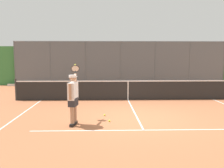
% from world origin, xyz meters
% --- Properties ---
extents(ground_plane, '(60.00, 60.00, 0.00)m').
position_xyz_m(ground_plane, '(0.00, 0.00, 0.00)').
color(ground_plane, '#A8603D').
extents(court_line_markings, '(8.59, 8.86, 0.01)m').
position_xyz_m(court_line_markings, '(0.00, 1.67, 0.00)').
color(court_line_markings, white).
rests_on(court_line_markings, ground).
extents(fence_backdrop, '(18.27, 1.37, 3.21)m').
position_xyz_m(fence_backdrop, '(0.00, -10.04, 1.41)').
color(fence_backdrop, '#565B60').
rests_on(fence_backdrop, ground).
extents(tennis_net, '(11.04, 0.09, 1.07)m').
position_xyz_m(tennis_net, '(0.00, -3.57, 0.49)').
color(tennis_net, '#2D2D2D').
rests_on(tennis_net, ground).
extents(tennis_player, '(0.32, 1.38, 1.89)m').
position_xyz_m(tennis_player, '(2.13, 0.69, 0.93)').
color(tennis_player, black).
rests_on(tennis_player, ground).
extents(tennis_ball_mid_court, '(0.07, 0.07, 0.07)m').
position_xyz_m(tennis_ball_mid_court, '(1.15, -0.42, 0.03)').
color(tennis_ball_mid_court, '#C1D138').
rests_on(tennis_ball_mid_court, ground).
extents(tennis_ball_near_net, '(0.07, 0.07, 0.07)m').
position_xyz_m(tennis_ball_near_net, '(0.99, 0.37, 0.03)').
color(tennis_ball_near_net, '#CCDB33').
rests_on(tennis_ball_near_net, ground).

